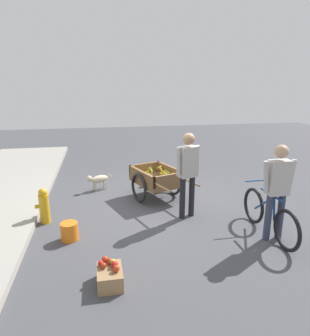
{
  "coord_description": "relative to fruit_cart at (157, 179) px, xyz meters",
  "views": [
    {
      "loc": [
        -6.03,
        1.14,
        2.5
      ],
      "look_at": [
        0.1,
        -0.04,
        0.75
      ],
      "focal_mm": 32.36,
      "sensor_mm": 36.0,
      "label": 1
    }
  ],
  "objects": [
    {
      "name": "vendor_person",
      "position": [
        -1.08,
        -0.38,
        0.54
      ],
      "size": [
        0.3,
        0.51,
        1.64
      ],
      "color": "black",
      "rests_on": "ground"
    },
    {
      "name": "apple_crate",
      "position": [
        -2.87,
        1.18,
        -0.31
      ],
      "size": [
        0.44,
        0.32,
        0.31
      ],
      "color": "#99754C",
      "rests_on": "ground"
    },
    {
      "name": "dog",
      "position": [
        0.8,
        1.28,
        -0.17
      ],
      "size": [
        0.36,
        0.62,
        0.4
      ],
      "color": "beige",
      "rests_on": "ground"
    },
    {
      "name": "cyclist_person",
      "position": [
        -2.19,
        -1.53,
        0.51
      ],
      "size": [
        0.21,
        0.57,
        1.6
      ],
      "color": "#333851",
      "rests_on": "ground"
    },
    {
      "name": "fruit_cart",
      "position": [
        0.0,
        0.0,
        0.0
      ],
      "size": [
        1.81,
        1.27,
        0.73
      ],
      "color": "brown",
      "rests_on": "ground"
    },
    {
      "name": "fire_hydrant",
      "position": [
        -0.84,
        2.27,
        -0.11
      ],
      "size": [
        0.25,
        0.25,
        0.67
      ],
      "color": "gold",
      "rests_on": "ground"
    },
    {
      "name": "bicycle",
      "position": [
        -2.04,
        -1.53,
        -0.09
      ],
      "size": [
        1.66,
        0.46,
        0.85
      ],
      "color": "black",
      "rests_on": "ground"
    },
    {
      "name": "ground_plane",
      "position": [
        -0.26,
        0.1,
        -0.44
      ],
      "size": [
        24.0,
        24.0,
        0.0
      ],
      "primitive_type": "plane",
      "color": "#47474C"
    },
    {
      "name": "plastic_bucket",
      "position": [
        -1.59,
        1.78,
        -0.29
      ],
      "size": [
        0.28,
        0.28,
        0.3
      ],
      "primitive_type": "cylinder",
      "color": "orange",
      "rests_on": "ground"
    }
  ]
}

